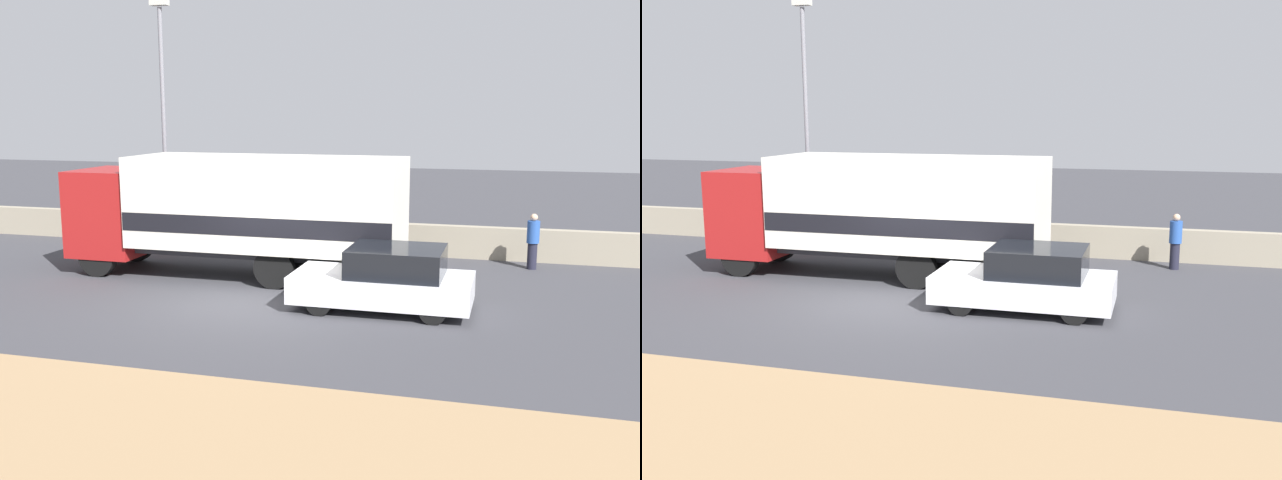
% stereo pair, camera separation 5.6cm
% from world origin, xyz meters
% --- Properties ---
extents(ground_plane, '(80.00, 80.00, 0.00)m').
position_xyz_m(ground_plane, '(0.00, 0.00, 0.00)').
color(ground_plane, '#38383D').
extents(dirt_shoulder_foreground, '(60.00, 5.18, 0.04)m').
position_xyz_m(dirt_shoulder_foreground, '(0.00, -7.20, 0.02)').
color(dirt_shoulder_foreground, '#937551').
rests_on(dirt_shoulder_foreground, ground_plane).
extents(stone_wall_backdrop, '(60.00, 0.35, 0.98)m').
position_xyz_m(stone_wall_backdrop, '(0.00, 6.67, 0.49)').
color(stone_wall_backdrop, gray).
rests_on(stone_wall_backdrop, ground_plane).
extents(street_lamp, '(0.56, 0.28, 7.82)m').
position_xyz_m(street_lamp, '(-4.83, 5.53, 4.47)').
color(street_lamp, slate).
rests_on(street_lamp, ground_plane).
extents(box_truck, '(9.09, 2.57, 3.26)m').
position_xyz_m(box_truck, '(-1.06, 2.54, 1.85)').
color(box_truck, maroon).
rests_on(box_truck, ground_plane).
extents(car_hatchback, '(4.03, 1.90, 1.45)m').
position_xyz_m(car_hatchback, '(3.31, 0.33, 0.71)').
color(car_hatchback, silver).
rests_on(car_hatchback, ground_plane).
extents(pedestrian, '(0.35, 0.35, 1.59)m').
position_xyz_m(pedestrian, '(6.54, 5.59, 0.82)').
color(pedestrian, '#1E1E2D').
rests_on(pedestrian, ground_plane).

